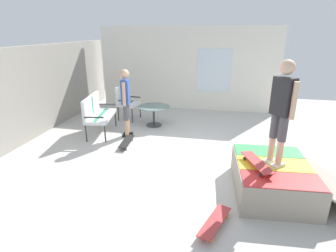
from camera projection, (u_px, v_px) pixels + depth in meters
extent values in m
cube|color=beige|center=(185.00, 157.00, 6.05)|extent=(12.00, 12.00, 0.10)
cube|color=gray|center=(18.00, 97.00, 6.41)|extent=(9.00, 0.20, 2.25)
cube|color=white|center=(187.00, 69.00, 9.17)|extent=(0.20, 6.00, 2.74)
cube|color=silver|center=(214.00, 71.00, 8.91)|extent=(0.03, 1.10, 1.40)
cube|color=gray|center=(272.00, 178.00, 4.57)|extent=(1.64, 1.31, 0.52)
cube|color=red|center=(282.00, 180.00, 4.00)|extent=(0.58, 1.19, 0.01)
cube|color=yellow|center=(274.00, 164.00, 4.48)|extent=(0.58, 1.19, 0.01)
cube|color=#338C4C|center=(268.00, 151.00, 4.97)|extent=(0.58, 1.19, 0.01)
cylinder|color=#B2B2B7|center=(238.00, 164.00, 4.57)|extent=(1.49, 0.15, 0.05)
cube|color=gray|center=(330.00, 183.00, 4.46)|extent=(1.56, 0.84, 0.43)
cylinder|color=#38383D|center=(105.00, 134.00, 6.64)|extent=(0.04, 0.04, 0.44)
cylinder|color=#38383D|center=(116.00, 119.00, 7.74)|extent=(0.04, 0.04, 0.44)
cylinder|color=#38383D|center=(86.00, 133.00, 6.65)|extent=(0.04, 0.04, 0.44)
cylinder|color=#38383D|center=(99.00, 119.00, 7.76)|extent=(0.04, 0.04, 0.44)
cube|color=silver|center=(101.00, 116.00, 7.11)|extent=(1.32, 0.75, 0.08)
cube|color=#338C66|center=(101.00, 115.00, 7.10)|extent=(1.21, 0.30, 0.00)
cube|color=silver|center=(91.00, 105.00, 7.02)|extent=(1.25, 0.29, 0.50)
cube|color=#338C66|center=(91.00, 105.00, 7.02)|extent=(0.11, 0.10, 0.46)
cube|color=#38383D|center=(94.00, 117.00, 6.49)|extent=(0.12, 0.47, 0.04)
cube|color=#38383D|center=(106.00, 104.00, 7.63)|extent=(0.12, 0.47, 0.04)
cylinder|color=#38383D|center=(132.00, 115.00, 8.05)|extent=(0.04, 0.04, 0.44)
cylinder|color=#38383D|center=(140.00, 111.00, 8.53)|extent=(0.04, 0.04, 0.44)
cylinder|color=#38383D|center=(118.00, 114.00, 8.20)|extent=(0.04, 0.04, 0.44)
cylinder|color=#38383D|center=(127.00, 109.00, 8.68)|extent=(0.04, 0.04, 0.44)
cube|color=silver|center=(129.00, 104.00, 8.28)|extent=(0.70, 0.64, 0.08)
cube|color=#338C66|center=(129.00, 103.00, 8.26)|extent=(0.59, 0.19, 0.00)
cube|color=silver|center=(122.00, 94.00, 8.26)|extent=(0.62, 0.17, 0.50)
cube|color=#338C66|center=(122.00, 94.00, 8.26)|extent=(0.11, 0.10, 0.46)
cube|color=#38383D|center=(124.00, 101.00, 7.97)|extent=(0.11, 0.47, 0.04)
cube|color=#38383D|center=(133.00, 97.00, 8.48)|extent=(0.11, 0.47, 0.04)
cylinder|color=#38383D|center=(154.00, 116.00, 7.78)|extent=(0.06, 0.06, 0.55)
cylinder|color=#38383D|center=(154.00, 125.00, 7.87)|extent=(0.44, 0.44, 0.03)
cylinder|color=slate|center=(154.00, 107.00, 7.69)|extent=(0.90, 0.90, 0.02)
cube|color=black|center=(127.00, 136.00, 7.03)|extent=(0.15, 0.25, 0.05)
cylinder|color=tan|center=(127.00, 128.00, 6.95)|extent=(0.10, 0.10, 0.41)
cylinder|color=#4C4C51|center=(126.00, 112.00, 6.81)|extent=(0.13, 0.13, 0.41)
cube|color=black|center=(128.00, 134.00, 7.19)|extent=(0.15, 0.25, 0.05)
cylinder|color=tan|center=(128.00, 125.00, 7.11)|extent=(0.10, 0.10, 0.41)
cylinder|color=#4C4C51|center=(127.00, 111.00, 6.97)|extent=(0.13, 0.13, 0.41)
cube|color=#334C99|center=(125.00, 92.00, 6.73)|extent=(0.35, 0.23, 0.60)
sphere|color=tan|center=(124.00, 74.00, 6.58)|extent=(0.23, 0.23, 0.23)
cylinder|color=tan|center=(124.00, 95.00, 6.54)|extent=(0.08, 0.08, 0.57)
cylinder|color=tan|center=(127.00, 91.00, 6.92)|extent=(0.08, 0.08, 0.57)
cube|color=silver|center=(278.00, 165.00, 4.39)|extent=(0.23, 0.26, 0.05)
cylinder|color=beige|center=(280.00, 152.00, 4.31)|extent=(0.10, 0.10, 0.40)
cylinder|color=#4C4C51|center=(283.00, 129.00, 4.18)|extent=(0.13, 0.13, 0.40)
cube|color=silver|center=(270.00, 161.00, 4.53)|extent=(0.23, 0.26, 0.05)
cylinder|color=beige|center=(271.00, 149.00, 4.45)|extent=(0.10, 0.10, 0.40)
cylinder|color=#4C4C51|center=(275.00, 126.00, 4.32)|extent=(0.13, 0.13, 0.40)
cube|color=#262628|center=(283.00, 97.00, 4.08)|extent=(0.36, 0.34, 0.59)
sphere|color=beige|center=(288.00, 67.00, 3.94)|extent=(0.22, 0.22, 0.22)
cylinder|color=beige|center=(294.00, 101.00, 3.92)|extent=(0.08, 0.08, 0.56)
cylinder|color=beige|center=(273.00, 95.00, 4.26)|extent=(0.08, 0.08, 0.56)
cube|color=black|center=(127.00, 141.00, 6.51)|extent=(0.81, 0.26, 0.02)
cylinder|color=silver|center=(133.00, 139.00, 6.79)|extent=(0.06, 0.03, 0.06)
cylinder|color=silver|center=(127.00, 139.00, 6.81)|extent=(0.06, 0.03, 0.06)
cylinder|color=silver|center=(127.00, 149.00, 6.27)|extent=(0.06, 0.03, 0.06)
cylinder|color=silver|center=(120.00, 148.00, 6.28)|extent=(0.06, 0.03, 0.06)
cube|color=#B23838|center=(215.00, 221.00, 3.79)|extent=(0.82, 0.46, 0.02)
cylinder|color=gold|center=(227.00, 216.00, 4.00)|extent=(0.06, 0.05, 0.06)
cylinder|color=gold|center=(217.00, 212.00, 4.08)|extent=(0.06, 0.05, 0.06)
cylinder|color=gold|center=(212.00, 240.00, 3.55)|extent=(0.06, 0.05, 0.06)
cylinder|color=gold|center=(201.00, 235.00, 3.63)|extent=(0.06, 0.05, 0.06)
cube|color=#B23838|center=(257.00, 162.00, 4.34)|extent=(0.82, 0.47, 0.01)
cylinder|color=#333333|center=(253.00, 158.00, 4.63)|extent=(0.06, 0.05, 0.06)
cylinder|color=#333333|center=(244.00, 158.00, 4.61)|extent=(0.06, 0.05, 0.06)
cylinder|color=#333333|center=(270.00, 174.00, 4.11)|extent=(0.06, 0.05, 0.06)
cylinder|color=#333333|center=(260.00, 175.00, 4.09)|extent=(0.06, 0.05, 0.06)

